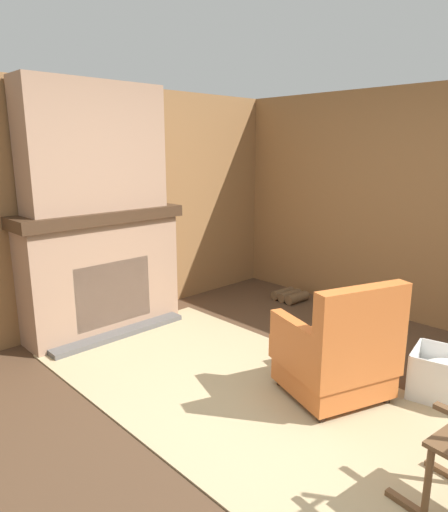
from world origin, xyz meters
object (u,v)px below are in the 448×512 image
object	(u,v)px
oil_lamp_vase	(39,205)
armchair	(337,355)
firewood_stack	(290,296)
decorative_plate_on_mantel	(85,195)
storage_case	(142,198)

from	to	relation	value
oil_lamp_vase	armchair	bearing A→B (deg)	24.75
firewood_stack	decorative_plate_on_mantel	size ratio (longest dim) A/B	1.20
armchair	decorative_plate_on_mantel	distance (m)	2.71
oil_lamp_vase	decorative_plate_on_mantel	xyz separation A→B (m)	(-0.02, 0.45, 0.05)
armchair	oil_lamp_vase	xyz separation A→B (m)	(-2.40, -1.11, 0.98)
armchair	decorative_plate_on_mantel	size ratio (longest dim) A/B	3.08
firewood_stack	oil_lamp_vase	size ratio (longest dim) A/B	1.30
storage_case	armchair	bearing A→B (deg)	0.60
firewood_stack	oil_lamp_vase	xyz separation A→B (m)	(-0.79, -2.62, 1.26)
oil_lamp_vase	decorative_plate_on_mantel	distance (m)	0.46
oil_lamp_vase	storage_case	xyz separation A→B (m)	(0.00, 1.08, -0.02)
armchair	storage_case	size ratio (longest dim) A/B	3.92
armchair	oil_lamp_vase	size ratio (longest dim) A/B	3.34
armchair	decorative_plate_on_mantel	xyz separation A→B (m)	(-2.42, -0.65, 1.02)
firewood_stack	storage_case	xyz separation A→B (m)	(-0.79, -1.54, 1.24)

